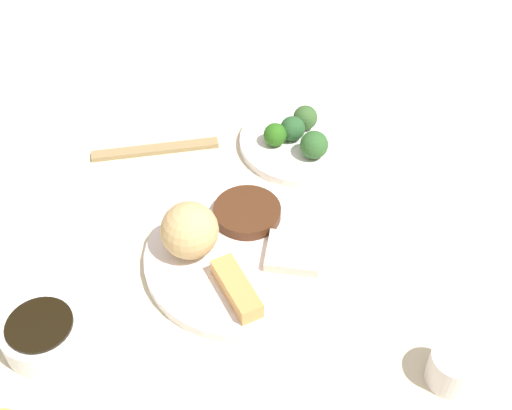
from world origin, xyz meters
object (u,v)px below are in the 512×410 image
object	(u,v)px
teacup	(452,368)
chopsticks_pair	(155,149)
broccoli_plate	(303,142)
soy_sauce_bowl	(43,335)
main_plate	(242,257)

from	to	relation	value
teacup	chopsticks_pair	distance (m)	0.57
broccoli_plate	chopsticks_pair	bearing A→B (deg)	1.25
broccoli_plate	soy_sauce_bowl	bearing A→B (deg)	46.28
broccoli_plate	teacup	world-z (taller)	teacup
main_plate	chopsticks_pair	xyz separation A→B (m)	(0.14, -0.24, -0.00)
soy_sauce_bowl	chopsticks_pair	world-z (taller)	soy_sauce_bowl
main_plate	broccoli_plate	size ratio (longest dim) A/B	1.28
chopsticks_pair	soy_sauce_bowl	bearing A→B (deg)	73.25
main_plate	chopsticks_pair	bearing A→B (deg)	-60.21
broccoli_plate	chopsticks_pair	distance (m)	0.24
main_plate	chopsticks_pair	distance (m)	0.27
soy_sauce_bowl	chopsticks_pair	size ratio (longest dim) A/B	0.48
main_plate	teacup	distance (m)	0.30
main_plate	teacup	xyz separation A→B (m)	(-0.24, 0.19, 0.02)
soy_sauce_bowl	teacup	xyz separation A→B (m)	(-0.48, 0.07, 0.00)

